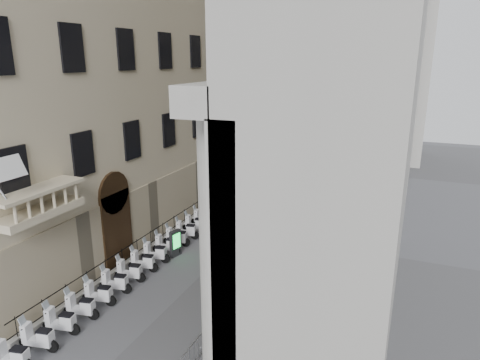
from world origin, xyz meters
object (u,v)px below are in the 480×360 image
(security_tent, at_px, (232,166))
(street_lamp, at_px, (215,145))
(info_kiosk, at_px, (175,243))
(pedestrian_b, at_px, (300,192))
(pedestrian_a, at_px, (294,204))

(security_tent, xyz_separation_m, street_lamp, (-0.24, -2.65, 2.29))
(info_kiosk, height_order, pedestrian_b, pedestrian_b)
(security_tent, height_order, street_lamp, street_lamp)
(security_tent, xyz_separation_m, pedestrian_a, (5.76, -1.42, -2.04))
(security_tent, relative_size, pedestrian_a, 2.42)
(street_lamp, bearing_deg, pedestrian_a, 19.55)
(street_lamp, distance_m, pedestrian_a, 7.50)
(street_lamp, xyz_separation_m, pedestrian_b, (5.65, 4.37, -4.39))
(security_tent, height_order, pedestrian_a, security_tent)
(street_lamp, bearing_deg, security_tent, 92.75)
(pedestrian_a, bearing_deg, pedestrian_b, -98.30)
(street_lamp, relative_size, pedestrian_a, 4.87)
(info_kiosk, bearing_deg, security_tent, 109.09)
(security_tent, height_order, pedestrian_b, security_tent)
(pedestrian_a, bearing_deg, security_tent, -28.52)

